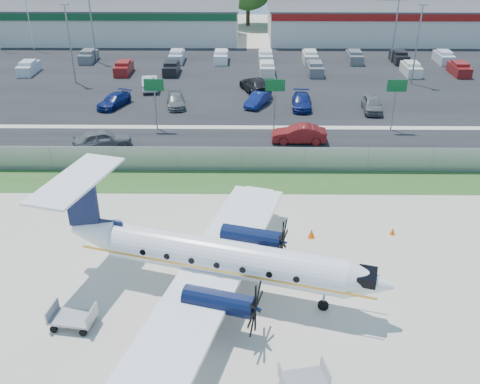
{
  "coord_description": "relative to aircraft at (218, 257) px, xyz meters",
  "views": [
    {
      "loc": [
        0.33,
        -24.32,
        18.39
      ],
      "look_at": [
        0.0,
        6.0,
        2.3
      ],
      "focal_mm": 40.0,
      "sensor_mm": 36.0,
      "label": 1
    }
  ],
  "objects": [
    {
      "name": "grass_verge",
      "position": [
        1.09,
        13.1,
        -2.18
      ],
      "size": [
        170.0,
        4.0,
        0.02
      ],
      "primitive_type": "cube",
      "color": "#2D561E",
      "rests_on": "ground"
    },
    {
      "name": "cone_nose",
      "position": [
        10.85,
        5.78,
        -1.97
      ],
      "size": [
        0.33,
        0.33,
        0.46
      ],
      "color": "#E86207",
      "rests_on": "ground"
    },
    {
      "name": "access_road",
      "position": [
        1.09,
        20.1,
        -2.18
      ],
      "size": [
        170.0,
        8.0,
        0.02
      ],
      "primitive_type": "cube",
      "color": "black",
      "rests_on": "ground"
    },
    {
      "name": "parked_car_a",
      "position": [
        -12.36,
        30.46,
        -2.19
      ],
      "size": [
        3.45,
        4.98,
        1.34
      ],
      "primitive_type": "imported",
      "rotation": [
        0.0,
        0.0,
        -0.38
      ],
      "color": "navy",
      "rests_on": "ground"
    },
    {
      "name": "flagpole_east",
      "position": [
        -29.83,
        56.1,
        3.45
      ],
      "size": [
        1.06,
        0.12,
        10.0
      ],
      "color": "white",
      "rests_on": "ground"
    },
    {
      "name": "road_car_west",
      "position": [
        -10.97,
        19.44,
        -2.19
      ],
      "size": [
        5.41,
        3.79,
        1.71
      ],
      "primitive_type": "imported",
      "rotation": [
        0.0,
        0.0,
        1.96
      ],
      "color": "#595B5E",
      "rests_on": "ground"
    },
    {
      "name": "parked_car_g",
      "position": [
        2.52,
        35.6,
        -2.19
      ],
      "size": [
        4.08,
        6.25,
        1.68
      ],
      "primitive_type": "imported",
      "rotation": [
        0.0,
        0.0,
        3.47
      ],
      "color": "black",
      "rests_on": "ground"
    },
    {
      "name": "baggage_cart_far",
      "position": [
        3.98,
        -6.68,
        -1.69
      ],
      "size": [
        2.23,
        1.6,
        1.07
      ],
      "color": "gray",
      "rests_on": "ground"
    },
    {
      "name": "sign_left",
      "position": [
        -6.91,
        24.0,
        1.42
      ],
      "size": [
        1.8,
        0.26,
        5.0
      ],
      "color": "gray",
      "rests_on": "ground"
    },
    {
      "name": "parking_lot",
      "position": [
        1.09,
        41.1,
        -2.18
      ],
      "size": [
        170.0,
        32.0,
        0.02
      ],
      "primitive_type": "cube",
      "color": "black",
      "rests_on": "ground"
    },
    {
      "name": "tree_line",
      "position": [
        1.09,
        75.1,
        -2.19
      ],
      "size": [
        112.0,
        6.0,
        14.0
      ],
      "primitive_type": null,
      "color": "#1C4D16",
      "rests_on": "ground"
    },
    {
      "name": "parked_car_c",
      "position": [
        2.69,
        30.88,
        -2.19
      ],
      "size": [
        3.01,
        4.34,
        1.36
      ],
      "primitive_type": "imported",
      "rotation": [
        0.0,
        0.0,
        -0.43
      ],
      "color": "navy",
      "rests_on": "ground"
    },
    {
      "name": "ground",
      "position": [
        1.09,
        1.1,
        -2.19
      ],
      "size": [
        170.0,
        170.0,
        0.0
      ],
      "primitive_type": "plane",
      "color": "beige",
      "rests_on": "ground"
    },
    {
      "name": "parked_car_b",
      "position": [
        -5.89,
        30.6,
        -2.19
      ],
      "size": [
        2.56,
        4.72,
        1.3
      ],
      "primitive_type": "imported",
      "rotation": [
        0.0,
        0.0,
        0.17
      ],
      "color": "#595B5E",
      "rests_on": "ground"
    },
    {
      "name": "cone_starboard_wing",
      "position": [
        5.63,
        5.36,
        -1.9
      ],
      "size": [
        0.43,
        0.43,
        0.61
      ],
      "color": "#E86207",
      "rests_on": "ground"
    },
    {
      "name": "road_car_mid",
      "position": [
        6.17,
        20.95,
        -2.19
      ],
      "size": [
        4.86,
        1.79,
        1.59
      ],
      "primitive_type": "imported",
      "rotation": [
        0.0,
        0.0,
        -1.59
      ],
      "color": "maroon",
      "rests_on": "ground"
    },
    {
      "name": "sign_right",
      "position": [
        15.09,
        24.0,
        1.42
      ],
      "size": [
        1.8,
        0.26,
        5.0
      ],
      "color": "gray",
      "rests_on": "ground"
    },
    {
      "name": "parked_car_e",
      "position": [
        14.37,
        29.29,
        -2.19
      ],
      "size": [
        2.16,
        4.65,
        1.54
      ],
      "primitive_type": "imported",
      "rotation": [
        0.0,
        0.0,
        -0.08
      ],
      "color": "#595B5E",
      "rests_on": "ground"
    },
    {
      "name": "light_pole_nw",
      "position": [
        -18.91,
        39.1,
        3.04
      ],
      "size": [
        0.9,
        0.35,
        9.09
      ],
      "color": "gray",
      "rests_on": "ground"
    },
    {
      "name": "aircraft",
      "position": [
        0.0,
        0.0,
        0.0
      ],
      "size": [
        18.56,
        18.13,
        5.67
      ],
      "color": "white",
      "rests_on": "ground"
    },
    {
      "name": "parked_car_d",
      "position": [
        7.26,
        30.27,
        -2.19
      ],
      "size": [
        2.25,
        4.92,
        1.39
      ],
      "primitive_type": "imported",
      "rotation": [
        0.0,
        0.0,
        -0.06
      ],
      "color": "navy",
      "rests_on": "ground"
    },
    {
      "name": "light_pole_sw",
      "position": [
        -18.91,
        49.1,
        3.04
      ],
      "size": [
        0.9,
        0.35,
        9.09
      ],
      "color": "gray",
      "rests_on": "ground"
    },
    {
      "name": "parked_car_f",
      "position": [
        -9.57,
        36.65,
        -2.19
      ],
      "size": [
        2.45,
        5.09,
        1.61
      ],
      "primitive_type": "imported",
      "rotation": [
        0.0,
        0.0,
        3.3
      ],
      "color": "silver",
      "rests_on": "ground"
    },
    {
      "name": "baggage_cart_near",
      "position": [
        -7.09,
        -2.9,
        -1.66
      ],
      "size": [
        2.34,
        1.61,
        1.14
      ],
      "color": "gray",
      "rests_on": "ground"
    },
    {
      "name": "building_east",
      "position": [
        27.09,
        63.08,
        0.44
      ],
      "size": [
        44.4,
        12.4,
        5.24
      ],
      "color": "silver",
      "rests_on": "ground"
    },
    {
      "name": "far_parking_rows",
      "position": [
        1.09,
        46.1,
        -2.19
      ],
      "size": [
        56.0,
        10.0,
        1.6
      ],
      "primitive_type": null,
      "color": "gray",
      "rests_on": "ground"
    },
    {
      "name": "building_west",
      "position": [
        -22.91,
        63.08,
        0.44
      ],
      "size": [
        46.4,
        12.4,
        5.24
      ],
      "color": "silver",
      "rests_on": "ground"
    },
    {
      "name": "light_pole_se",
      "position": [
        21.09,
        49.1,
        3.04
      ],
      "size": [
        0.9,
        0.35,
        9.09
      ],
      "color": "gray",
      "rests_on": "ground"
    },
    {
      "name": "light_pole_ne",
      "position": [
        21.09,
        39.1,
        3.04
      ],
      "size": [
        0.9,
        0.35,
        9.09
      ],
      "color": "gray",
      "rests_on": "ground"
    },
    {
      "name": "perimeter_fence",
      "position": [
        1.09,
        15.1,
        -1.19
      ],
      "size": [
        120.0,
        0.06,
        1.99
      ],
      "color": "gray",
      "rests_on": "ground"
    },
    {
      "name": "sign_mid",
      "position": [
        4.09,
        24.0,
        1.42
      ],
      "size": [
        1.8,
        0.26,
        5.0
      ],
      "color": "gray",
      "rests_on": "ground"
    }
  ]
}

